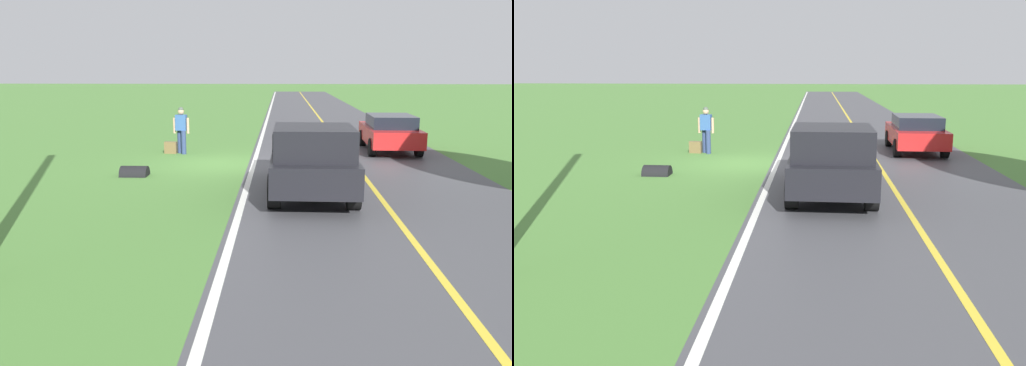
{
  "view_description": "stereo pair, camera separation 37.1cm",
  "coord_description": "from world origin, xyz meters",
  "views": [
    {
      "loc": [
        -1.98,
        17.89,
        3.13
      ],
      "look_at": [
        -1.51,
        8.02,
        1.05
      ],
      "focal_mm": 38.09,
      "sensor_mm": 36.0,
      "label": 1
    },
    {
      "loc": [
        -2.35,
        17.86,
        3.13
      ],
      "look_at": [
        -1.51,
        8.02,
        1.05
      ],
      "focal_mm": 38.09,
      "sensor_mm": 36.0,
      "label": 2
    }
  ],
  "objects": [
    {
      "name": "suitcase_carried",
      "position": [
        2.2,
        -2.26,
        0.22
      ],
      "size": [
        0.48,
        0.24,
        0.45
      ],
      "primitive_type": "cube",
      "rotation": [
        0.0,
        0.0,
        1.47
      ],
      "color": "brown",
      "rests_on": "ground"
    },
    {
      "name": "ground_plane",
      "position": [
        0.0,
        0.0,
        0.0
      ],
      "size": [
        200.0,
        200.0,
        0.0
      ],
      "primitive_type": "plane",
      "color": "#4C7F38"
    },
    {
      "name": "pickup_truck_passing",
      "position": [
        -2.74,
        4.39,
        0.97
      ],
      "size": [
        2.15,
        5.43,
        1.82
      ],
      "color": "black",
      "rests_on": "ground"
    },
    {
      "name": "lane_centre_line",
      "position": [
        -4.45,
        0.0,
        0.01
      ],
      "size": [
        0.14,
        117.6,
        0.0
      ],
      "primitive_type": "cube",
      "color": "gold",
      "rests_on": "ground"
    },
    {
      "name": "road_surface",
      "position": [
        -4.45,
        0.0,
        0.0
      ],
      "size": [
        7.14,
        120.0,
        0.0
      ],
      "primitive_type": "cube",
      "color": "#47474C",
      "rests_on": "ground"
    },
    {
      "name": "hitchhiker_walking",
      "position": [
        1.77,
        -2.3,
        0.98
      ],
      "size": [
        0.62,
        0.53,
        1.75
      ],
      "color": "navy",
      "rests_on": "ground"
    },
    {
      "name": "sedan_near_oncoming",
      "position": [
        -6.17,
        -3.28,
        0.75
      ],
      "size": [
        2.0,
        4.44,
        1.41
      ],
      "color": "red",
      "rests_on": "ground"
    },
    {
      "name": "drainage_culvert",
      "position": [
        2.4,
        2.15,
        0.0
      ],
      "size": [
        0.8,
        0.6,
        0.6
      ],
      "primitive_type": "cylinder",
      "rotation": [
        0.0,
        1.57,
        0.0
      ],
      "color": "black",
      "rests_on": "ground"
    },
    {
      "name": "lane_edge_line",
      "position": [
        -1.05,
        0.0,
        0.01
      ],
      "size": [
        0.16,
        117.6,
        0.0
      ],
      "primitive_type": "cube",
      "color": "silver",
      "rests_on": "ground"
    }
  ]
}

